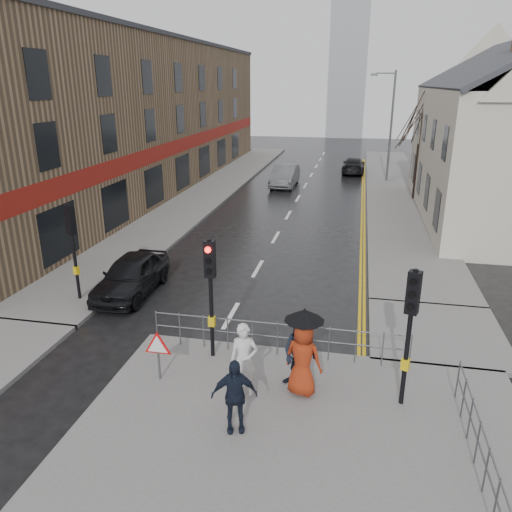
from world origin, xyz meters
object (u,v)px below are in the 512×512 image
at_px(pedestrian_d, 234,396).
at_px(car_mid, 285,176).
at_px(pedestrian_a, 244,360).
at_px(pedestrian_b, 300,354).
at_px(pedestrian_with_umbrella, 303,350).
at_px(car_parked, 131,275).

height_order(pedestrian_d, car_mid, pedestrian_d).
relative_size(pedestrian_a, pedestrian_d, 1.08).
xyz_separation_m(pedestrian_b, car_mid, (-4.24, 25.76, -0.32)).
bearing_deg(pedestrian_a, pedestrian_b, 12.03).
distance_m(pedestrian_d, car_mid, 27.77).
relative_size(pedestrian_with_umbrella, pedestrian_d, 1.31).
bearing_deg(car_mid, pedestrian_a, -82.61).
bearing_deg(pedestrian_with_umbrella, pedestrian_b, 115.67).
bearing_deg(pedestrian_a, car_mid, 87.83).
bearing_deg(pedestrian_d, pedestrian_b, 39.71).
relative_size(pedestrian_d, car_parked, 0.41).
distance_m(pedestrian_a, pedestrian_b, 1.38).
bearing_deg(pedestrian_with_umbrella, car_mid, 99.46).
relative_size(pedestrian_a, pedestrian_with_umbrella, 0.83).
height_order(pedestrian_with_umbrella, car_parked, pedestrian_with_umbrella).
height_order(pedestrian_b, pedestrian_with_umbrella, pedestrian_with_umbrella).
xyz_separation_m(car_parked, car_mid, (2.51, 20.81, 0.06)).
relative_size(pedestrian_a, pedestrian_b, 0.97).
bearing_deg(car_parked, pedestrian_a, -45.34).
bearing_deg(pedestrian_d, car_mid, 79.08).
bearing_deg(car_parked, pedestrian_d, -51.16).
relative_size(car_parked, car_mid, 0.89).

